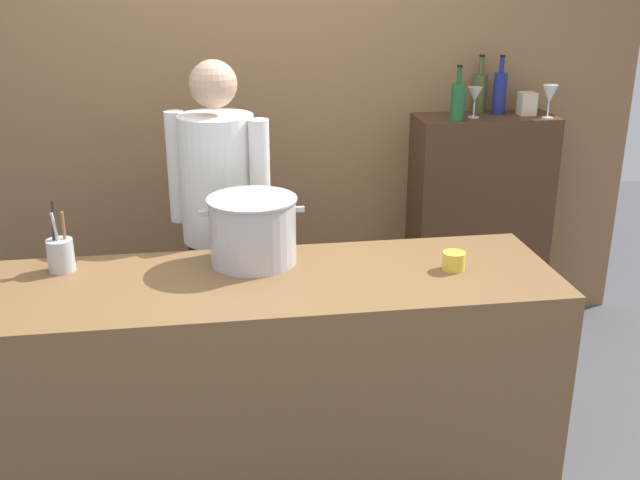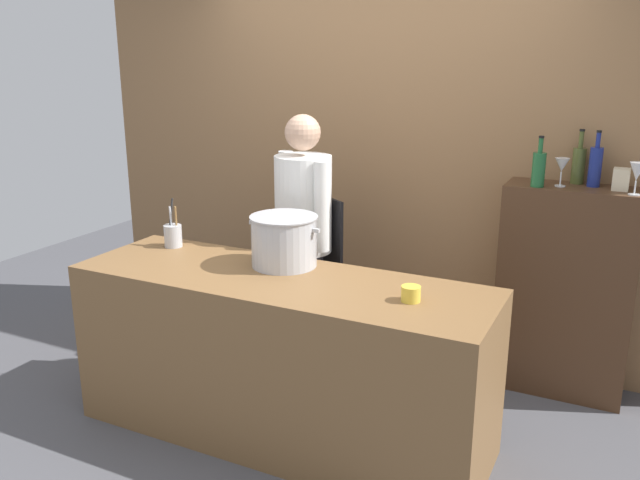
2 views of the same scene
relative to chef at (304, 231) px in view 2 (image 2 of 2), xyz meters
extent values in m
plane|color=#4C4C51|center=(0.20, -0.65, -0.96)|extent=(8.00, 8.00, 0.00)
cube|color=olive|center=(0.20, 0.75, 0.54)|extent=(4.40, 0.10, 3.00)
cube|color=brown|center=(0.20, -0.65, -0.51)|extent=(2.21, 0.70, 0.90)
cube|color=#472D1C|center=(1.46, 0.54, -0.33)|extent=(0.76, 0.32, 1.27)
cylinder|color=black|center=(0.08, -0.06, -0.54)|extent=(0.14, 0.14, 0.84)
cylinder|color=black|center=(-0.09, 0.05, -0.54)|extent=(0.14, 0.14, 0.84)
cylinder|color=white|center=(0.00, 0.00, 0.17)|extent=(0.34, 0.34, 0.58)
cube|color=black|center=(0.10, 0.15, -0.07)|extent=(0.26, 0.18, 0.52)
cylinder|color=white|center=(0.18, -0.13, 0.19)|extent=(0.09, 0.09, 0.52)
cylinder|color=white|center=(-0.19, 0.12, 0.19)|extent=(0.09, 0.09, 0.52)
sphere|color=tan|center=(0.00, 0.00, 0.59)|extent=(0.21, 0.21, 0.21)
cylinder|color=#B7BABF|center=(0.12, -0.46, 0.07)|extent=(0.35, 0.35, 0.26)
cylinder|color=#B7BABF|center=(0.12, -0.46, 0.20)|extent=(0.36, 0.36, 0.01)
cube|color=#B7BABF|center=(-0.07, -0.46, 0.15)|extent=(0.04, 0.02, 0.02)
cube|color=#B7BABF|center=(0.32, -0.46, 0.15)|extent=(0.04, 0.02, 0.02)
cylinder|color=#B7BABF|center=(-0.64, -0.44, 0.00)|extent=(0.10, 0.10, 0.13)
cylinder|color=olive|center=(-0.61, -0.43, 0.07)|extent=(0.02, 0.02, 0.22)
cylinder|color=#262626|center=(-0.65, -0.44, 0.09)|extent=(0.03, 0.05, 0.26)
cylinder|color=#B7BABF|center=(-0.64, -0.45, 0.07)|extent=(0.04, 0.03, 0.22)
cylinder|color=yellow|center=(0.90, -0.66, -0.03)|extent=(0.09, 0.09, 0.07)
cylinder|color=navy|center=(1.55, 0.59, 0.41)|extent=(0.07, 0.07, 0.22)
cylinder|color=navy|center=(1.55, 0.59, 0.57)|extent=(0.02, 0.02, 0.08)
cylinder|color=black|center=(1.55, 0.59, 0.61)|extent=(0.03, 0.03, 0.01)
cylinder|color=#1E592D|center=(1.26, 0.45, 0.40)|extent=(0.07, 0.07, 0.19)
cylinder|color=#1E592D|center=(1.26, 0.45, 0.54)|extent=(0.03, 0.03, 0.08)
cylinder|color=black|center=(1.26, 0.45, 0.58)|extent=(0.03, 0.03, 0.01)
cylinder|color=#475123|center=(1.45, 0.65, 0.41)|extent=(0.07, 0.07, 0.21)
cylinder|color=#475123|center=(1.45, 0.65, 0.56)|extent=(0.03, 0.03, 0.10)
cylinder|color=black|center=(1.45, 0.65, 0.61)|extent=(0.03, 0.03, 0.01)
cylinder|color=silver|center=(1.76, 0.44, 0.31)|extent=(0.06, 0.06, 0.01)
cylinder|color=silver|center=(1.76, 0.44, 0.35)|extent=(0.01, 0.01, 0.07)
cone|color=silver|center=(1.76, 0.44, 0.43)|extent=(0.08, 0.08, 0.10)
cylinder|color=silver|center=(1.38, 0.51, 0.31)|extent=(0.06, 0.06, 0.01)
cylinder|color=silver|center=(1.38, 0.51, 0.35)|extent=(0.01, 0.01, 0.08)
cone|color=silver|center=(1.38, 0.51, 0.43)|extent=(0.08, 0.08, 0.08)
cube|color=beige|center=(1.69, 0.55, 0.36)|extent=(0.09, 0.09, 0.12)
camera|label=1|loc=(-0.04, -3.32, 1.08)|focal=42.13mm
camera|label=2|loc=(1.80, -3.41, 1.05)|focal=37.17mm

